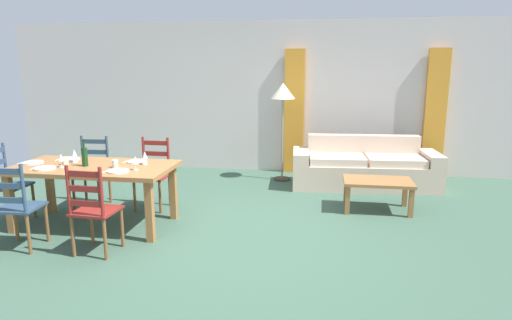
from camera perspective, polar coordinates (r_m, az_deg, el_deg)
ground_plane at (r=5.17m, az=-4.25°, el=-9.68°), size 9.60×9.60×0.02m
wall_far at (r=8.06m, az=0.99°, el=8.19°), size 9.60×0.16×2.70m
curtain_panel_left at (r=7.89m, az=5.01°, el=6.24°), size 0.35×0.08×2.20m
curtain_panel_right at (r=8.08m, az=22.31°, el=5.52°), size 0.35×0.08×2.20m
dining_table at (r=5.57m, az=-20.45°, el=-1.55°), size 1.90×0.96×0.75m
dining_chair_near_left at (r=5.23m, az=-28.80°, el=-5.29°), size 0.45×0.43×0.96m
dining_chair_near_right at (r=4.78m, az=-20.44°, el=-6.09°), size 0.44×0.42×0.96m
dining_chair_far_left at (r=6.47m, az=-20.53°, el=-1.41°), size 0.44×0.43×0.96m
dining_chair_far_right at (r=6.11m, az=-13.24°, el=-1.72°), size 0.43×0.41×0.96m
dining_chair_head_west at (r=6.27m, az=-29.83°, el=-2.69°), size 0.41×0.43×0.96m
dinner_plate_near_left at (r=5.58m, az=-25.80°, el=-0.97°), size 0.24×0.24×0.02m
fork_near_left at (r=5.67m, az=-27.04°, el=-0.97°), size 0.03×0.17×0.01m
dinner_plate_near_right at (r=5.13m, az=-17.49°, el=-1.39°), size 0.24×0.24×0.02m
fork_near_right at (r=5.20m, az=-18.97°, el=-1.38°), size 0.03×0.17×0.01m
dinner_plate_far_left at (r=5.99m, az=-23.12°, el=0.09°), size 0.24×0.24×0.02m
fork_far_left at (r=6.07m, az=-24.31°, el=0.08°), size 0.02×0.17×0.01m
dinner_plate_far_right at (r=5.57m, az=-15.23°, el=-0.21°), size 0.24×0.24×0.02m
fork_far_right at (r=5.63m, az=-16.62°, el=-0.21°), size 0.02×0.17×0.01m
dinner_plate_head_west at (r=5.97m, az=-27.06°, el=-0.30°), size 0.24×0.24×0.02m
fork_head_west at (r=6.06m, az=-28.20°, el=-0.31°), size 0.02×0.17×0.01m
wine_bottle at (r=5.53m, az=-21.45°, el=0.45°), size 0.07×0.07×0.32m
wine_glass_near_left at (r=5.57m, az=-24.08°, el=0.24°), size 0.06×0.06×0.16m
wine_glass_near_right at (r=5.14m, az=-15.46°, el=-0.06°), size 0.06×0.06×0.16m
wine_glass_far_left at (r=5.80m, az=-22.60°, el=0.79°), size 0.06×0.06×0.16m
wine_glass_far_right at (r=5.39m, az=-14.30°, el=0.56°), size 0.06×0.06×0.16m
coffee_cup_primary at (r=5.35m, az=-17.89°, el=-0.46°), size 0.07×0.07×0.09m
coffee_cup_secondary at (r=5.72m, az=-23.62°, el=-0.11°), size 0.07×0.07×0.09m
couch at (r=7.26m, az=13.90°, el=-1.07°), size 2.33×0.95×0.80m
coffee_table at (r=6.08m, az=15.58°, el=-3.11°), size 0.90×0.56×0.42m
standing_lamp at (r=7.28m, az=3.53°, el=8.22°), size 0.40×0.40×1.64m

